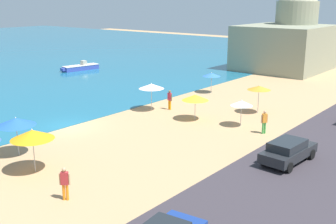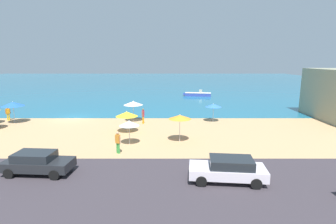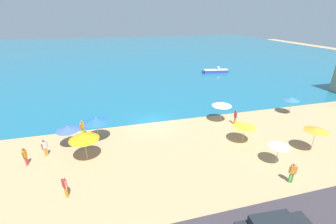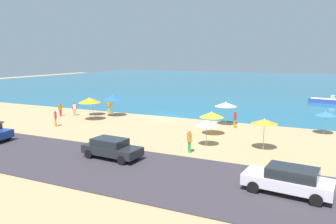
% 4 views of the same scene
% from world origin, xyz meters
% --- Properties ---
extents(ground_plane, '(160.00, 160.00, 0.00)m').
position_xyz_m(ground_plane, '(0.00, 0.00, 0.00)').
color(ground_plane, tan).
extents(sea, '(150.00, 110.00, 0.05)m').
position_xyz_m(sea, '(0.00, 55.00, 0.03)').
color(sea, '#1C6686').
rests_on(sea, ground_plane).
extents(beach_umbrella_0, '(2.03, 2.03, 2.53)m').
position_xyz_m(beach_umbrella_0, '(13.15, -9.67, 2.28)').
color(beach_umbrella_0, '#B2B2B7').
rests_on(beach_umbrella_0, ground_plane).
extents(beach_umbrella_2, '(1.90, 1.90, 2.23)m').
position_xyz_m(beach_umbrella_2, '(17.48, -1.90, 1.98)').
color(beach_umbrella_2, '#B2B2B7').
rests_on(beach_umbrella_2, ground_plane).
extents(beach_umbrella_4, '(2.47, 2.47, 2.56)m').
position_xyz_m(beach_umbrella_4, '(-5.92, -2.50, 2.24)').
color(beach_umbrella_4, '#B2B2B7').
rests_on(beach_umbrella_4, ground_plane).
extents(beach_umbrella_6, '(1.76, 1.76, 2.17)m').
position_xyz_m(beach_umbrella_6, '(8.73, -10.46, 1.89)').
color(beach_umbrella_6, '#B2B2B7').
rests_on(beach_umbrella_6, ground_plane).
extents(beach_umbrella_7, '(2.22, 2.22, 2.23)m').
position_xyz_m(beach_umbrella_7, '(7.92, -6.59, 1.92)').
color(beach_umbrella_7, '#B2B2B7').
rests_on(beach_umbrella_7, ground_plane).
extents(beach_umbrella_8, '(2.26, 2.26, 2.52)m').
position_xyz_m(beach_umbrella_8, '(7.96, -1.77, 2.23)').
color(beach_umbrella_8, '#B2B2B7').
rests_on(beach_umbrella_8, ground_plane).
extents(bather_1, '(0.27, 0.56, 1.80)m').
position_xyz_m(bather_1, '(9.21, -2.86, 1.01)').
color(bather_1, orange).
rests_on(bather_1, ground_plane).
extents(bather_2, '(0.43, 0.43, 1.72)m').
position_xyz_m(bather_2, '(-7.47, -1.13, 0.97)').
color(bather_2, gold).
rests_on(bather_2, ground_plane).
extents(bather_3, '(0.50, 0.38, 1.79)m').
position_xyz_m(bather_3, '(8.15, -12.75, 1.01)').
color(bather_3, green).
rests_on(bather_3, ground_plane).
extents(parked_car_1, '(4.71, 2.33, 1.46)m').
position_xyz_m(parked_car_1, '(15.72, -17.66, 0.83)').
color(parked_car_1, silver).
rests_on(parked_car_1, coastal_road).
extents(parked_car_2, '(4.41, 2.14, 1.42)m').
position_xyz_m(parked_car_2, '(3.69, -16.57, 0.82)').
color(parked_car_2, '#212327').
rests_on(parked_car_2, coastal_road).
extents(skiff_nearshore, '(5.68, 2.23, 1.28)m').
position_xyz_m(skiff_nearshore, '(18.16, 20.43, 0.44)').
color(skiff_nearshore, '#3547A1').
rests_on(skiff_nearshore, sea).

